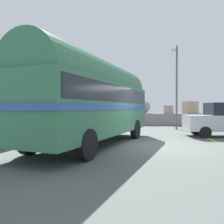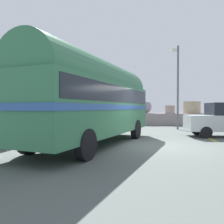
% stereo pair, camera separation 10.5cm
% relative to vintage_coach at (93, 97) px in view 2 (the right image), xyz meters
% --- Properties ---
extents(ground, '(32.00, 26.00, 0.02)m').
position_rel_vintage_coach_xyz_m(ground, '(2.68, -0.00, -2.04)').
color(ground, '#4F5753').
extents(breakwater, '(31.36, 2.65, 2.47)m').
position_rel_vintage_coach_xyz_m(breakwater, '(2.54, 11.79, -1.30)').
color(breakwater, gray).
rests_on(breakwater, ground).
extents(vintage_coach, '(5.03, 8.90, 3.70)m').
position_rel_vintage_coach_xyz_m(vintage_coach, '(0.00, 0.00, 0.00)').
color(vintage_coach, black).
rests_on(vintage_coach, ground).
extents(second_coach, '(3.91, 8.88, 3.70)m').
position_rel_vintage_coach_xyz_m(second_coach, '(-4.74, 1.60, 0.00)').
color(second_coach, black).
rests_on(second_coach, ground).
extents(lamp_post, '(0.44, 1.03, 6.14)m').
position_rel_vintage_coach_xyz_m(lamp_post, '(5.08, 7.32, 1.42)').
color(lamp_post, '#5B5B60').
rests_on(lamp_post, ground).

